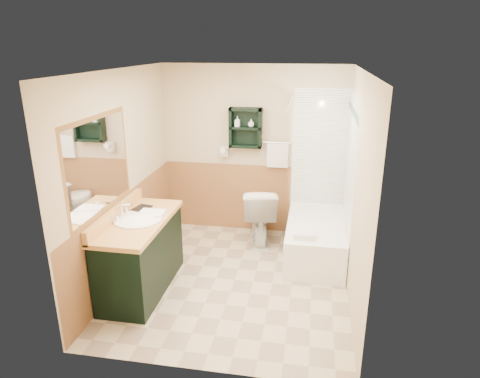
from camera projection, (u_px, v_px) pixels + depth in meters
name	position (u px, v px, depth m)	size (l,w,h in m)	color
floor	(234.00, 280.00, 5.06)	(3.00, 3.00, 0.00)	beige
back_wall	(254.00, 151.00, 6.09)	(2.60, 0.04, 2.40)	beige
left_wall	(121.00, 178.00, 4.89)	(0.04, 3.00, 2.40)	beige
right_wall	(358.00, 190.00, 4.46)	(0.04, 3.00, 2.40)	beige
ceiling	(233.00, 68.00, 4.28)	(2.60, 3.00, 0.04)	white
wainscot_left	(129.00, 233.00, 5.11)	(2.98, 2.98, 1.00)	#A87244
wainscot_back	(253.00, 198.00, 6.28)	(2.58, 2.58, 1.00)	#A87244
mirror_frame	(99.00, 165.00, 4.27)	(1.30, 1.30, 1.00)	brown
mirror_glass	(99.00, 165.00, 4.27)	(1.20, 1.20, 0.90)	white
tile_right	(348.00, 182.00, 5.21)	(1.50, 1.50, 2.10)	white
tile_back	(326.00, 165.00, 5.93)	(0.95, 0.95, 2.10)	white
tile_accent	(353.00, 112.00, 4.94)	(1.50, 1.50, 0.10)	#144728
wall_shelf	(246.00, 128.00, 5.89)	(0.45, 0.15, 0.55)	black
hair_dryer	(225.00, 151.00, 6.07)	(0.10, 0.24, 0.18)	silver
towel_bar	(278.00, 143.00, 5.92)	(0.40, 0.06, 0.40)	silver
curtain_rod	(290.00, 102.00, 5.03)	(0.03, 0.03, 1.60)	silver
shower_curtain	(288.00, 167.00, 5.47)	(1.05, 1.05, 1.70)	beige
vanity	(141.00, 255.00, 4.76)	(0.59, 1.33, 0.84)	black
bathtub	(315.00, 238.00, 5.59)	(0.73, 1.50, 0.49)	white
toilet	(259.00, 215.00, 5.94)	(0.45, 0.81, 0.80)	white
counter_towel	(152.00, 214.00, 4.74)	(0.27, 0.22, 0.04)	silver
vanity_book	(134.00, 199.00, 4.91)	(0.17, 0.02, 0.23)	black
tub_towel	(304.00, 235.00, 5.03)	(0.24, 0.20, 0.07)	silver
soap_bottle_a	(237.00, 124.00, 5.88)	(0.06, 0.14, 0.07)	white
soap_bottle_b	(251.00, 124.00, 5.85)	(0.09, 0.11, 0.09)	white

